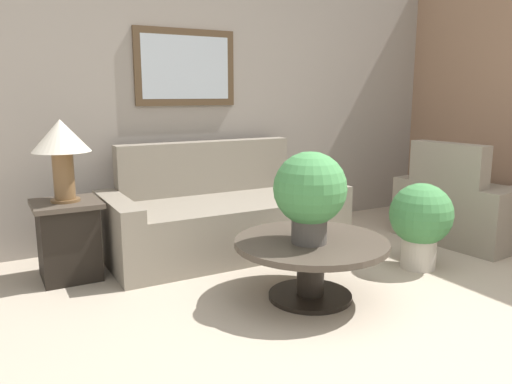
% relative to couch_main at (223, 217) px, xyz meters
% --- Properties ---
extents(ground_plane, '(20.00, 20.00, 0.00)m').
position_rel_couch_main_xyz_m(ground_plane, '(0.40, -2.07, -0.29)').
color(ground_plane, tan).
extents(wall_back, '(6.71, 0.09, 2.60)m').
position_rel_couch_main_xyz_m(wall_back, '(0.39, 0.59, 1.01)').
color(wall_back, gray).
rests_on(wall_back, ground_plane).
extents(couch_main, '(1.98, 0.93, 0.91)m').
position_rel_couch_main_xyz_m(couch_main, '(0.00, 0.00, 0.00)').
color(couch_main, gray).
rests_on(couch_main, ground_plane).
extents(armchair, '(1.09, 1.15, 0.91)m').
position_rel_couch_main_xyz_m(armchair, '(2.16, -0.79, -0.01)').
color(armchair, gray).
rests_on(armchair, ground_plane).
extents(coffee_table, '(1.00, 1.00, 0.40)m').
position_rel_couch_main_xyz_m(coffee_table, '(0.06, -1.22, 0.00)').
color(coffee_table, black).
rests_on(coffee_table, ground_plane).
extents(side_table, '(0.46, 0.46, 0.57)m').
position_rel_couch_main_xyz_m(side_table, '(-1.26, -0.05, 0.00)').
color(side_table, black).
rests_on(side_table, ground_plane).
extents(table_lamp, '(0.40, 0.40, 0.58)m').
position_rel_couch_main_xyz_m(table_lamp, '(-1.26, -0.05, 0.70)').
color(table_lamp, brown).
rests_on(table_lamp, side_table).
extents(potted_plant_on_table, '(0.46, 0.46, 0.58)m').
position_rel_couch_main_xyz_m(potted_plant_on_table, '(0.01, -1.26, 0.44)').
color(potted_plant_on_table, '#4C4742').
rests_on(potted_plant_on_table, coffee_table).
extents(potted_plant_floor, '(0.48, 0.48, 0.67)m').
position_rel_couch_main_xyz_m(potted_plant_floor, '(1.14, -1.14, 0.09)').
color(potted_plant_floor, beige).
rests_on(potted_plant_floor, ground_plane).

